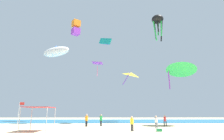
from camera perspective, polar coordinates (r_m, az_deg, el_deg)
ground at (r=20.80m, az=0.02°, el=-19.15°), size 110.00×110.00×0.10m
ocean_strip at (r=46.15m, az=-0.55°, el=-15.90°), size 110.00×20.64×0.03m
canopy_tent at (r=22.53m, az=-22.13°, el=-11.23°), size 2.91×3.01×2.66m
person_near_tent at (r=29.54m, az=16.49°, el=-14.94°), size 0.44×0.39×1.65m
person_leftmost at (r=28.14m, az=-8.10°, el=-15.24°), size 0.43×0.47×1.81m
person_central at (r=28.94m, az=-3.51°, el=-15.34°), size 0.42×0.45×1.77m
person_rightmost at (r=21.13m, az=6.38°, el=-16.24°), size 0.39×0.39×1.63m
person_far_shore at (r=25.59m, az=13.89°, el=-15.45°), size 0.38×0.41×1.62m
banner_flag at (r=25.56m, az=-27.45°, el=-11.99°), size 0.61×0.06×3.30m
cooler_box at (r=21.39m, az=14.78°, el=-17.96°), size 0.57×0.37×0.35m
kite_delta_green at (r=33.12m, az=21.11°, el=0.67°), size 6.87×6.87×4.82m
kite_octopus_black at (r=44.85m, az=14.32°, el=14.98°), size 3.42×3.42×6.39m
kite_inflatable_white at (r=47.61m, az=-17.45°, el=5.57°), size 8.45×6.04×2.97m
kite_parafoil_teal at (r=43.58m, az=-2.20°, el=9.13°), size 3.22×3.88×2.89m
kite_box_orange at (r=39.43m, az=-11.41°, el=13.08°), size 2.08×2.10×3.18m
kite_diamond_purple at (r=36.77m, az=-4.65°, el=1.97°), size 2.23×2.23×2.87m
kite_delta_yellow at (r=46.34m, az=6.09°, el=-1.33°), size 6.54×6.54×4.01m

